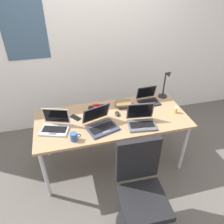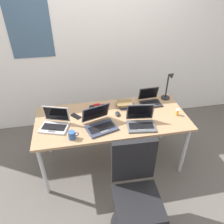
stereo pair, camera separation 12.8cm
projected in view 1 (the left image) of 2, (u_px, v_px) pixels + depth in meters
name	position (u px, v px, depth m)	size (l,w,h in m)	color
ground_plane	(112.00, 161.00, 3.01)	(12.00, 12.00, 0.00)	#56514C
wall_back	(93.00, 43.00, 3.15)	(6.00, 0.13, 2.60)	silver
desk	(112.00, 121.00, 2.62)	(1.80, 0.80, 0.74)	#9E7A56
desk_lamp	(165.00, 85.00, 2.86)	(0.12, 0.18, 0.40)	black
laptop_center	(101.00, 124.00, 2.41)	(0.40, 0.38, 0.23)	#33384C
laptop_front_right	(141.00, 121.00, 2.46)	(0.34, 0.29, 0.23)	#515459
laptop_back_right	(148.00, 99.00, 2.86)	(0.27, 0.24, 0.20)	#232326
laptop_mid_desk	(55.00, 126.00, 2.39)	(0.36, 0.32, 0.22)	#B7BABC
computer_mouse	(117.00, 114.00, 2.63)	(0.06, 0.10, 0.03)	black
cell_phone	(75.00, 118.00, 2.58)	(0.06, 0.14, 0.01)	black
headphones	(97.00, 108.00, 2.74)	(0.21, 0.18, 0.04)	red
pill_bottle	(176.00, 110.00, 2.65)	(0.04, 0.04, 0.08)	gold
book_stack	(124.00, 104.00, 2.78)	(0.23, 0.18, 0.06)	navy
coffee_mug	(74.00, 137.00, 2.24)	(0.11, 0.08, 0.09)	#2D518C
office_chair	(141.00, 196.00, 2.10)	(0.52, 0.55, 0.97)	black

